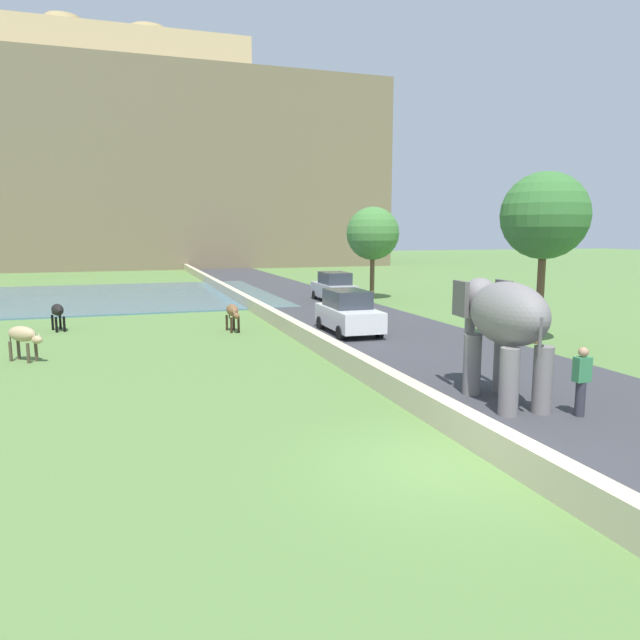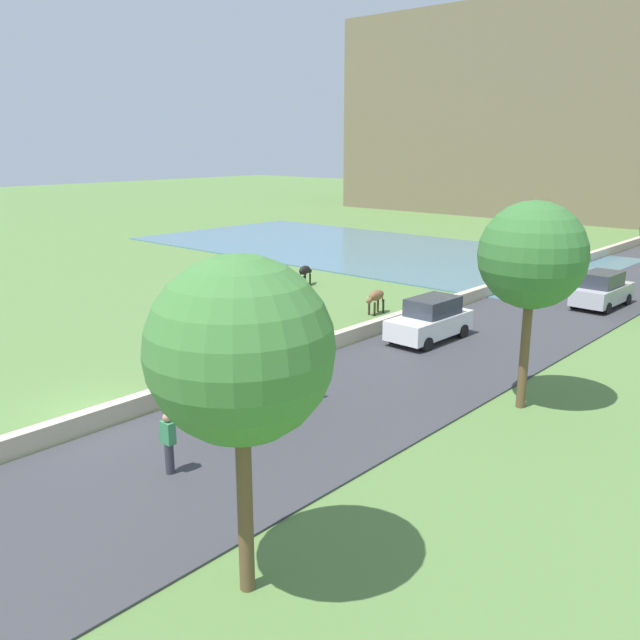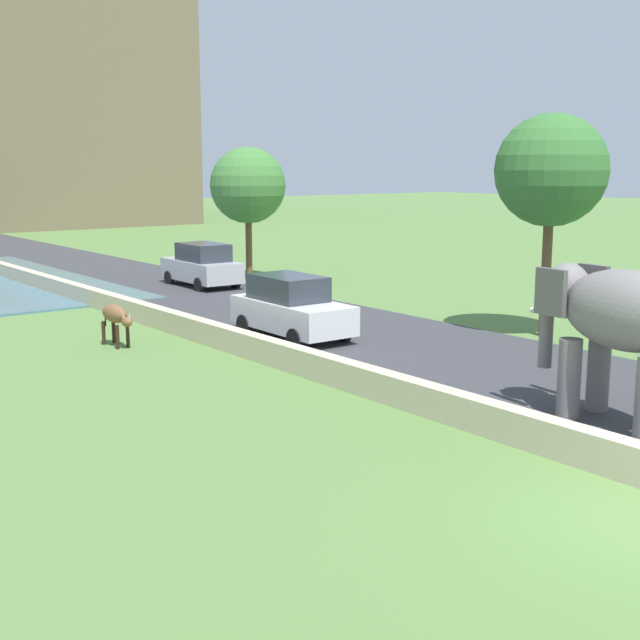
{
  "view_description": "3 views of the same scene",
  "coord_description": "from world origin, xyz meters",
  "views": [
    {
      "loc": [
        -5.08,
        -8.79,
        4.14
      ],
      "look_at": [
        0.05,
        6.67,
        1.68
      ],
      "focal_mm": 32.79,
      "sensor_mm": 36.0,
      "label": 1
    },
    {
      "loc": [
        17.63,
        -9.42,
        7.87
      ],
      "look_at": [
        2.32,
        7.67,
        1.78
      ],
      "focal_mm": 37.51,
      "sensor_mm": 36.0,
      "label": 2
    },
    {
      "loc": [
        -10.12,
        -5.54,
        4.81
      ],
      "look_at": [
        0.53,
        8.13,
        1.6
      ],
      "focal_mm": 46.46,
      "sensor_mm": 36.0,
      "label": 3
    }
  ],
  "objects": [
    {
      "name": "road_surface",
      "position": [
        5.0,
        20.0,
        0.03
      ],
      "size": [
        7.0,
        120.0,
        0.06
      ],
      "primitive_type": "cube",
      "color": "#38383D",
      "rests_on": "ground"
    },
    {
      "name": "barrier_wall",
      "position": [
        1.2,
        18.0,
        0.31
      ],
      "size": [
        0.4,
        110.0,
        0.63
      ],
      "primitive_type": "cube",
      "color": "beige",
      "rests_on": "ground"
    },
    {
      "name": "elephant",
      "position": [
        3.45,
        2.96,
        2.04
      ],
      "size": [
        1.67,
        3.53,
        2.99
      ],
      "color": "slate",
      "rests_on": "ground"
    },
    {
      "name": "car_white",
      "position": [
        3.43,
        13.18,
        0.9
      ],
      "size": [
        1.87,
        4.04,
        1.8
      ],
      "color": "white",
      "rests_on": "ground"
    },
    {
      "name": "car_silver",
      "position": [
        6.57,
        23.67,
        0.9
      ],
      "size": [
        1.88,
        4.05,
        1.8
      ],
      "color": "#B7B7BC",
      "rests_on": "ground"
    },
    {
      "name": "cow_brown",
      "position": [
        -0.94,
        15.26,
        0.84
      ],
      "size": [
        0.53,
        1.41,
        1.15
      ],
      "color": "brown",
      "rests_on": "ground"
    },
    {
      "name": "tree_mid",
      "position": [
        9.38,
        24.49,
        4.03
      ],
      "size": [
        3.24,
        3.24,
        5.67
      ],
      "color": "brown",
      "rests_on": "ground"
    },
    {
      "name": "tree_far",
      "position": [
        9.41,
        9.01,
        4.7
      ],
      "size": [
        3.16,
        3.16,
        6.3
      ],
      "color": "brown",
      "rests_on": "ground"
    }
  ]
}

